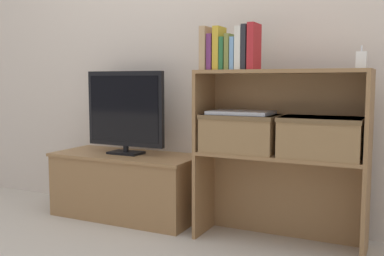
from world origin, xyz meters
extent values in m
plane|color=#BCB2A3|center=(0.00, 0.00, 0.00)|extent=(16.00, 16.00, 0.00)
cube|color=beige|center=(0.00, 0.45, 1.20)|extent=(10.00, 0.05, 2.40)
cube|color=olive|center=(-0.51, 0.21, 0.20)|extent=(0.97, 0.41, 0.40)
cube|color=olive|center=(-0.51, 0.21, 0.41)|extent=(0.99, 0.43, 0.02)
cube|color=black|center=(-0.51, 0.21, 0.43)|extent=(0.22, 0.14, 0.02)
cylinder|color=black|center=(-0.51, 0.21, 0.46)|extent=(0.04, 0.04, 0.04)
cube|color=black|center=(-0.51, 0.21, 0.72)|extent=(0.57, 0.03, 0.49)
cube|color=black|center=(-0.51, 0.19, 0.72)|extent=(0.52, 0.00, 0.43)
cube|color=olive|center=(0.08, 0.15, 0.25)|extent=(0.02, 0.30, 0.51)
cube|color=olive|center=(0.99, 0.15, 0.25)|extent=(0.02, 0.30, 0.51)
cube|color=olive|center=(0.53, 0.29, 0.25)|extent=(0.88, 0.02, 0.51)
cube|color=olive|center=(0.53, 0.15, 0.50)|extent=(0.88, 0.30, 0.02)
cube|color=olive|center=(0.08, 0.15, 0.74)|extent=(0.02, 0.30, 0.46)
cube|color=olive|center=(0.99, 0.15, 0.74)|extent=(0.02, 0.30, 0.46)
cube|color=olive|center=(0.53, 0.29, 0.74)|extent=(0.88, 0.02, 0.46)
cube|color=olive|center=(0.53, 0.15, 0.96)|extent=(0.88, 0.30, 0.02)
cube|color=tan|center=(0.12, 0.10, 1.09)|extent=(0.04, 0.16, 0.24)
cube|color=#6B2D66|center=(0.16, 0.10, 1.07)|extent=(0.03, 0.14, 0.20)
cube|color=gold|center=(0.19, 0.10, 1.09)|extent=(0.04, 0.13, 0.24)
cube|color=#286638|center=(0.23, 0.10, 1.06)|extent=(0.02, 0.13, 0.18)
cube|color=olive|center=(0.26, 0.10, 1.06)|extent=(0.03, 0.13, 0.19)
cube|color=#709ECC|center=(0.29, 0.10, 1.05)|extent=(0.02, 0.13, 0.18)
cube|color=silver|center=(0.32, 0.10, 1.08)|extent=(0.03, 0.14, 0.23)
cube|color=#232328|center=(0.36, 0.10, 1.09)|extent=(0.03, 0.14, 0.24)
cube|color=#B22328|center=(0.40, 0.10, 1.09)|extent=(0.04, 0.14, 0.25)
cube|color=white|center=(0.94, 0.15, 1.01)|extent=(0.05, 0.04, 0.09)
cylinder|color=silver|center=(0.94, 0.15, 1.07)|extent=(0.01, 0.01, 0.03)
cube|color=#937047|center=(0.31, 0.14, 0.61)|extent=(0.41, 0.26, 0.21)
cube|color=brown|center=(0.31, 0.14, 0.71)|extent=(0.42, 0.27, 0.02)
cube|color=#937047|center=(0.76, 0.14, 0.61)|extent=(0.41, 0.26, 0.21)
cube|color=brown|center=(0.76, 0.14, 0.71)|extent=(0.42, 0.27, 0.02)
cube|color=#BCBCC1|center=(0.31, 0.14, 0.73)|extent=(0.35, 0.23, 0.02)
cylinder|color=#99999E|center=(0.31, 0.14, 0.74)|extent=(0.02, 0.02, 0.00)
camera|label=1|loc=(1.17, -2.24, 0.91)|focal=42.00mm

